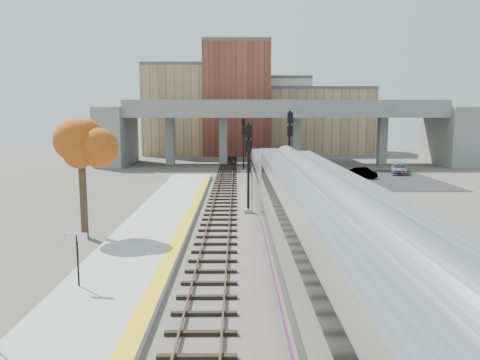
# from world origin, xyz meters

# --- Properties ---
(ground) EXTENTS (160.00, 160.00, 0.00)m
(ground) POSITION_xyz_m (0.00, 0.00, 0.00)
(ground) COLOR #47423D
(ground) RESTS_ON ground
(platform) EXTENTS (4.50, 60.00, 0.35)m
(platform) POSITION_xyz_m (-7.25, 0.00, 0.17)
(platform) COLOR #9E9E99
(platform) RESTS_ON ground
(yellow_strip) EXTENTS (0.70, 60.00, 0.01)m
(yellow_strip) POSITION_xyz_m (-5.35, 0.00, 0.35)
(yellow_strip) COLOR yellow
(yellow_strip) RESTS_ON platform
(tracks) EXTENTS (10.70, 95.00, 0.25)m
(tracks) POSITION_xyz_m (0.93, 12.50, 0.08)
(tracks) COLOR black
(tracks) RESTS_ON ground
(overpass) EXTENTS (54.00, 12.00, 9.50)m
(overpass) POSITION_xyz_m (4.92, 45.00, 5.81)
(overpass) COLOR slate
(overpass) RESTS_ON ground
(buildings_far) EXTENTS (43.00, 21.00, 20.60)m
(buildings_far) POSITION_xyz_m (1.26, 66.57, 7.88)
(buildings_far) COLOR tan
(buildings_far) RESTS_ON ground
(parking_lot) EXTENTS (14.00, 18.00, 0.04)m
(parking_lot) POSITION_xyz_m (14.00, 28.00, 0.02)
(parking_lot) COLOR black
(parking_lot) RESTS_ON ground
(locomotive) EXTENTS (3.02, 19.05, 4.10)m
(locomotive) POSITION_xyz_m (1.00, 13.10, 2.28)
(locomotive) COLOR #A8AAB2
(locomotive) RESTS_ON ground
(coach) EXTENTS (3.03, 25.00, 5.00)m
(coach) POSITION_xyz_m (1.00, -9.50, 2.80)
(coach) COLOR #A8AAB2
(coach) RESTS_ON ground
(signal_mast_near) EXTENTS (0.60, 0.64, 6.79)m
(signal_mast_near) POSITION_xyz_m (-1.10, 9.43, 3.32)
(signal_mast_near) COLOR #9E9E99
(signal_mast_near) RESTS_ON ground
(signal_mast_mid) EXTENTS (0.60, 0.64, 7.81)m
(signal_mast_mid) POSITION_xyz_m (3.00, 18.50, 4.01)
(signal_mast_mid) COLOR #9E9E99
(signal_mast_mid) RESTS_ON ground
(signal_mast_far) EXTENTS (0.60, 0.64, 7.01)m
(signal_mast_far) POSITION_xyz_m (-1.10, 34.77, 3.47)
(signal_mast_far) COLOR #9E9E99
(signal_mast_far) RESTS_ON ground
(station_sign) EXTENTS (0.90, 0.15, 2.27)m
(station_sign) POSITION_xyz_m (-8.58, -6.73, 1.98)
(station_sign) COLOR black
(station_sign) RESTS_ON platform
(tree) EXTENTS (3.60, 3.60, 7.60)m
(tree) POSITION_xyz_m (-11.25, 2.34, 5.64)
(tree) COLOR #382619
(tree) RESTS_ON ground
(car_a) EXTENTS (2.50, 3.99, 1.27)m
(car_a) POSITION_xyz_m (9.12, 24.72, 0.67)
(car_a) COLOR #99999E
(car_a) RESTS_ON parking_lot
(car_b) EXTENTS (2.72, 3.80, 1.19)m
(car_b) POSITION_xyz_m (12.99, 29.15, 0.63)
(car_b) COLOR #99999E
(car_b) RESTS_ON parking_lot
(car_c) EXTENTS (3.06, 4.83, 1.30)m
(car_c) POSITION_xyz_m (18.39, 32.66, 0.69)
(car_c) COLOR #99999E
(car_c) RESTS_ON parking_lot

